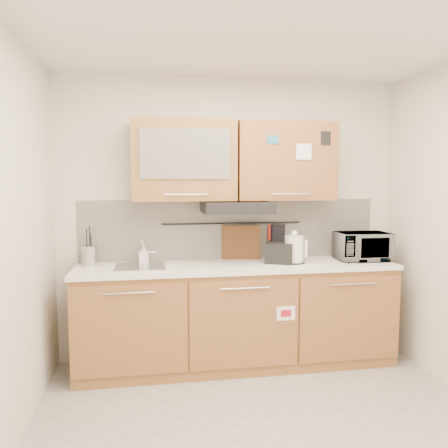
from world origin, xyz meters
name	(u,v)px	position (x,y,z in m)	size (l,w,h in m)	color
floor	(274,440)	(0.00, 0.00, 0.00)	(3.20, 3.20, 0.00)	#9E9993
ceiling	(279,17)	(0.00, 0.00, 2.60)	(3.20, 3.20, 0.00)	white
wall_back	(231,219)	(0.00, 1.50, 1.30)	(3.20, 3.20, 0.00)	silver
base_cabinet	(237,321)	(0.00, 1.19, 0.41)	(2.80, 0.64, 0.88)	#B0733E
countertop	(238,266)	(0.00, 1.19, 0.90)	(2.82, 0.62, 0.04)	white
backsplash	(232,229)	(0.00, 1.49, 1.20)	(2.80, 0.02, 0.56)	silver
upper_cabinets	(234,161)	(0.00, 1.32, 1.83)	(1.82, 0.37, 0.70)	#B0733E
range_hood	(236,207)	(0.00, 1.25, 1.42)	(0.60, 0.46, 0.10)	black
sink	(140,266)	(-0.85, 1.21, 0.92)	(0.42, 0.40, 0.26)	silver
utensil_rail	(232,223)	(0.00, 1.45, 1.26)	(0.02, 0.02, 1.30)	black
utensil_crock	(90,255)	(-1.28, 1.35, 1.01)	(0.16, 0.16, 0.34)	#B7B7BC
kettle	(294,250)	(0.51, 1.16, 1.04)	(0.22, 0.22, 0.30)	silver
toaster	(279,253)	(0.37, 1.16, 1.01)	(0.28, 0.23, 0.18)	black
microwave	(362,246)	(1.18, 1.20, 1.05)	(0.47, 0.32, 0.26)	#999999
soap_bottle	(144,254)	(-0.82, 1.32, 1.01)	(0.08, 0.08, 0.18)	#999999
cutting_board	(241,249)	(0.08, 1.44, 1.02)	(0.36, 0.03, 0.44)	brown
oven_mitt	(254,235)	(0.21, 1.44, 1.15)	(0.11, 0.03, 0.18)	navy
dark_pouch	(278,236)	(0.44, 1.44, 1.13)	(0.14, 0.04, 0.22)	black
pot_holder	(274,232)	(0.40, 1.44, 1.17)	(0.12, 0.02, 0.14)	red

